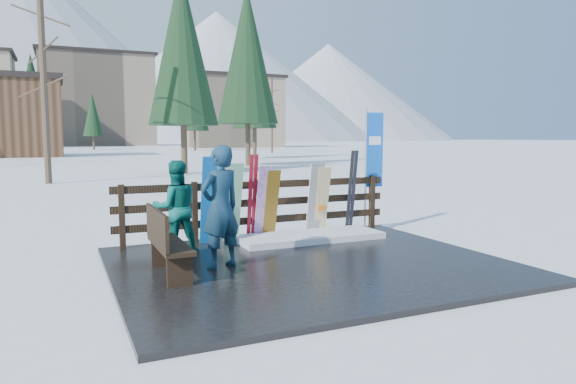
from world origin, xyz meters
name	(u,v)px	position (x,y,z in m)	size (l,w,h in m)	color
ground	(310,267)	(0.00, 0.00, 0.00)	(700.00, 700.00, 0.00)	white
deck	(310,265)	(0.00, 0.00, 0.04)	(6.00, 5.00, 0.08)	black
fence	(260,205)	(0.00, 2.20, 0.74)	(5.60, 0.10, 1.15)	black
snow_patch	(310,237)	(0.80, 1.60, 0.14)	(2.83, 1.00, 0.12)	white
bench	(165,241)	(-2.25, 0.10, 0.60)	(0.41, 1.50, 0.97)	black
snowboard_0	(209,201)	(-1.09, 1.98, 0.90)	(0.28, 0.03, 1.66)	blue
snowboard_1	(233,203)	(-0.62, 1.98, 0.83)	(0.30, 0.03, 1.54)	white
snowboard_2	(271,205)	(0.15, 1.98, 0.76)	(0.26, 0.03, 1.39)	orange
snowboard_3	(263,203)	(-0.02, 1.98, 0.80)	(0.28, 0.03, 1.48)	white
snowboard_4	(315,199)	(1.10, 1.98, 0.81)	(0.30, 0.03, 1.48)	black
snowboard_5	(322,201)	(1.25, 1.98, 0.77)	(0.28, 0.03, 1.41)	silver
ski_pair_a	(252,197)	(-0.22, 2.05, 0.91)	(0.16, 0.28, 1.65)	maroon
ski_pair_b	(352,191)	(1.99, 2.05, 0.93)	(0.17, 0.25, 1.71)	black
rental_flag	(372,154)	(2.63, 2.25, 1.69)	(0.45, 0.04, 2.60)	silver
person_front	(220,207)	(-1.38, 0.26, 1.01)	(0.68, 0.44, 1.86)	navy
person_back	(176,208)	(-1.82, 1.39, 0.88)	(0.77, 0.60, 1.59)	#09584D
resort_buildings	(78,102)	(1.03, 115.41, 9.81)	(73.00, 87.60, 22.60)	tan
trees	(129,101)	(3.35, 48.57, 5.79)	(42.30, 68.77, 12.29)	#382B1E
mountains	(40,54)	(-10.50, 328.41, 50.20)	(520.00, 260.00, 120.00)	white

